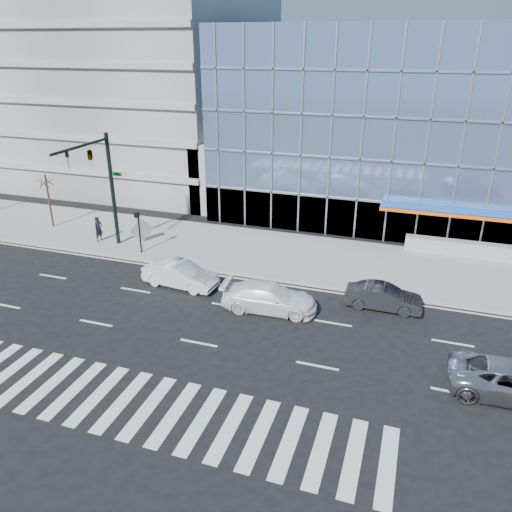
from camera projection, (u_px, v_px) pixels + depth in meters
The scene contains 13 objects.
ground at pixel (228, 306), 28.29m from camera, with size 160.00×160.00×0.00m, color black.
sidewalk at pixel (270, 252), 35.22m from camera, with size 120.00×8.00×0.15m, color gray.
theatre_building at pixel (482, 119), 43.86m from camera, with size 42.00×26.00×15.00m, color #738DC1.
parking_garage at pixel (140, 80), 52.76m from camera, with size 24.00×24.00×20.00m, color gray.
ramp_block at pixel (239, 172), 44.51m from camera, with size 6.00×8.00×6.00m, color gray.
traffic_signal at pixel (97, 166), 33.02m from camera, with size 1.14×5.74×8.00m.
ped_signal_post at pixel (139, 226), 34.22m from camera, with size 0.30×0.33×3.00m.
street_tree_near at pixel (46, 182), 38.56m from camera, with size 1.10×1.10×4.23m.
white_suv at pixel (269, 298), 27.58m from camera, with size 2.15×5.29×1.54m, color white.
white_sedan at pixel (180, 274), 30.29m from camera, with size 1.63×4.67×1.54m, color silver.
dark_sedan at pixel (384, 297), 27.75m from camera, with size 1.47×4.22×1.39m, color black.
pedestrian at pixel (99, 229), 36.70m from camera, with size 0.68×0.45×1.87m, color black.
tilted_panel at pixel (142, 230), 36.57m from camera, with size 1.30×0.06×1.30m, color gray.
Camera 1 is at (9.38, -23.05, 13.84)m, focal length 35.00 mm.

